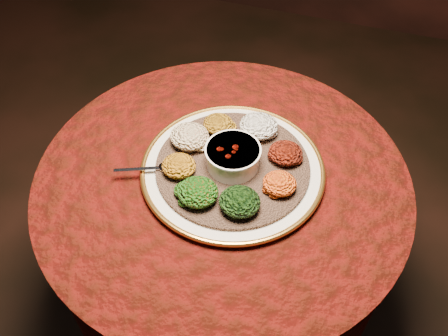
% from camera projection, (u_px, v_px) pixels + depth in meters
% --- Properties ---
extents(table, '(0.96, 0.96, 0.73)m').
position_uv_depth(table, '(222.00, 217.00, 1.40)').
color(table, black).
rests_on(table, ground).
extents(platter, '(0.51, 0.51, 0.02)m').
position_uv_depth(platter, '(233.00, 169.00, 1.27)').
color(platter, beige).
rests_on(platter, table).
extents(injera, '(0.40, 0.40, 0.01)m').
position_uv_depth(injera, '(233.00, 166.00, 1.26)').
color(injera, brown).
rests_on(injera, platter).
extents(stew_bowl, '(0.14, 0.14, 0.06)m').
position_uv_depth(stew_bowl, '(233.00, 156.00, 1.23)').
color(stew_bowl, white).
rests_on(stew_bowl, injera).
extents(spoon, '(0.15, 0.07, 0.01)m').
position_uv_depth(spoon, '(163.00, 168.00, 1.24)').
color(spoon, silver).
rests_on(spoon, injera).
extents(portion_ayib, '(0.10, 0.10, 0.05)m').
position_uv_depth(portion_ayib, '(259.00, 126.00, 1.31)').
color(portion_ayib, white).
rests_on(portion_ayib, injera).
extents(portion_kitfo, '(0.09, 0.08, 0.04)m').
position_uv_depth(portion_kitfo, '(285.00, 153.00, 1.26)').
color(portion_kitfo, black).
rests_on(portion_kitfo, injera).
extents(portion_tikil, '(0.08, 0.08, 0.04)m').
position_uv_depth(portion_tikil, '(280.00, 183.00, 1.19)').
color(portion_tikil, '#C99610').
rests_on(portion_tikil, injera).
extents(portion_gomen, '(0.10, 0.09, 0.05)m').
position_uv_depth(portion_gomen, '(240.00, 202.00, 1.15)').
color(portion_gomen, black).
rests_on(portion_gomen, injera).
extents(portion_mixveg, '(0.10, 0.09, 0.05)m').
position_uv_depth(portion_mixveg, '(198.00, 192.00, 1.17)').
color(portion_mixveg, maroon).
rests_on(portion_mixveg, injera).
extents(portion_kik, '(0.09, 0.08, 0.04)m').
position_uv_depth(portion_kik, '(179.00, 166.00, 1.23)').
color(portion_kik, '#AD6C0F').
rests_on(portion_kik, injera).
extents(portion_timatim, '(0.10, 0.10, 0.05)m').
position_uv_depth(portion_timatim, '(190.00, 136.00, 1.29)').
color(portion_timatim, maroon).
rests_on(portion_timatim, injera).
extents(portion_shiro, '(0.08, 0.08, 0.04)m').
position_uv_depth(portion_shiro, '(218.00, 124.00, 1.33)').
color(portion_shiro, '#916411').
rests_on(portion_shiro, injera).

